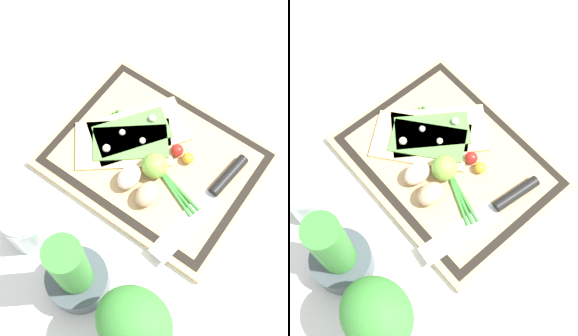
{
  "view_description": "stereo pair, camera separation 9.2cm",
  "coord_description": "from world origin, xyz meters",
  "views": [
    {
      "loc": [
        -0.23,
        0.36,
        0.87
      ],
      "look_at": [
        0.0,
        0.04,
        0.04
      ],
      "focal_mm": 50.0,
      "sensor_mm": 36.0,
      "label": 1
    },
    {
      "loc": [
        -0.29,
        0.29,
        0.87
      ],
      "look_at": [
        0.0,
        0.04,
        0.04
      ],
      "focal_mm": 50.0,
      "sensor_mm": 36.0,
      "label": 2
    }
  ],
  "objects": [
    {
      "name": "ground_plane",
      "position": [
        0.0,
        0.0,
        0.0
      ],
      "size": [
        6.0,
        6.0,
        0.0
      ],
      "primitive_type": "plane",
      "color": "silver"
    },
    {
      "name": "cutting_board",
      "position": [
        0.0,
        0.0,
        0.01
      ],
      "size": [
        0.42,
        0.32,
        0.02
      ],
      "color": "tan",
      "rests_on": "ground_plane"
    },
    {
      "name": "pizza_slice_near",
      "position": [
        0.06,
        -0.02,
        0.03
      ],
      "size": [
        0.2,
        0.22,
        0.02
      ],
      "color": "#DBBC7F",
      "rests_on": "cutting_board"
    },
    {
      "name": "pizza_slice_far",
      "position": [
        0.07,
        0.01,
        0.03
      ],
      "size": [
        0.22,
        0.21,
        0.02
      ],
      "color": "#DBBC7F",
      "rests_on": "cutting_board"
    },
    {
      "name": "knife",
      "position": [
        -0.14,
        -0.01,
        0.03
      ],
      "size": [
        0.06,
        0.27,
        0.02
      ],
      "color": "silver",
      "rests_on": "cutting_board"
    },
    {
      "name": "egg_brown",
      "position": [
        -0.04,
        0.08,
        0.04
      ],
      "size": [
        0.04,
        0.06,
        0.04
      ],
      "primitive_type": "ellipsoid",
      "color": "tan",
      "rests_on": "cutting_board"
    },
    {
      "name": "egg_pink",
      "position": [
        0.01,
        0.07,
        0.04
      ],
      "size": [
        0.04,
        0.06,
        0.04
      ],
      "primitive_type": "ellipsoid",
      "color": "beige",
      "rests_on": "cutting_board"
    },
    {
      "name": "lime",
      "position": [
        -0.02,
        0.03,
        0.05
      ],
      "size": [
        0.05,
        0.05,
        0.05
      ],
      "primitive_type": "sphere",
      "color": "#7FB742",
      "rests_on": "cutting_board"
    },
    {
      "name": "cherry_tomato_red",
      "position": [
        -0.03,
        -0.03,
        0.03
      ],
      "size": [
        0.03,
        0.03,
        0.03
      ],
      "primitive_type": "sphere",
      "color": "red",
      "rests_on": "cutting_board"
    },
    {
      "name": "cherry_tomato_yellow",
      "position": [
        -0.06,
        -0.03,
        0.03
      ],
      "size": [
        0.02,
        0.02,
        0.02
      ],
      "primitive_type": "sphere",
      "color": "gold",
      "rests_on": "cutting_board"
    },
    {
      "name": "scallion_bunch",
      "position": [
        -0.0,
        0.01,
        0.02
      ],
      "size": [
        0.27,
        0.11,
        0.01
      ],
      "color": "#388433",
      "rests_on": "cutting_board"
    },
    {
      "name": "herb_pot",
      "position": [
        -0.03,
        0.29,
        0.08
      ],
      "size": [
        0.11,
        0.11,
        0.23
      ],
      "color": "#3D474C",
      "rests_on": "ground_plane"
    },
    {
      "name": "sauce_jar",
      "position": [
        0.1,
        0.26,
        0.05
      ],
      "size": [
        0.09,
        0.09,
        0.11
      ],
      "color": "silver",
      "rests_on": "ground_plane"
    },
    {
      "name": "herb_glass",
      "position": [
        -0.17,
        0.3,
        0.12
      ],
      "size": [
        0.12,
        0.11,
        0.19
      ],
      "color": "silver",
      "rests_on": "ground_plane"
    }
  ]
}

